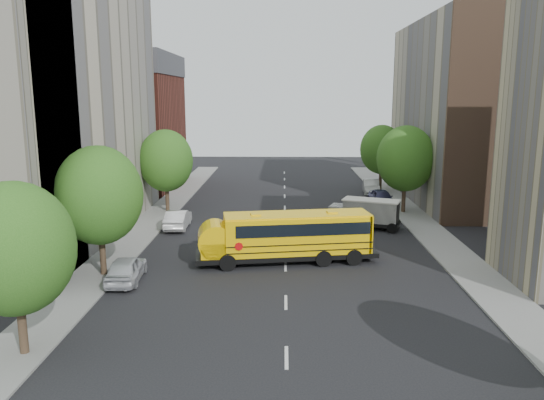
{
  "coord_description": "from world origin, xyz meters",
  "views": [
    {
      "loc": [
        -0.17,
        -34.37,
        10.71
      ],
      "look_at": [
        -0.94,
        2.0,
        3.54
      ],
      "focal_mm": 35.0,
      "sensor_mm": 36.0,
      "label": 1
    }
  ],
  "objects_px": {
    "safari_truck": "(366,213)",
    "school_bus": "(285,235)",
    "parked_car_0": "(126,269)",
    "parked_car_4": "(382,198)",
    "street_tree_0": "(15,249)",
    "street_tree_5": "(382,150)",
    "street_tree_1": "(99,195)",
    "parked_car_1": "(178,219)",
    "street_tree_4": "(406,159)",
    "street_tree_2": "(166,161)",
    "parked_car_5": "(371,187)"
  },
  "relations": [
    {
      "from": "street_tree_0",
      "to": "street_tree_4",
      "type": "height_order",
      "value": "street_tree_4"
    },
    {
      "from": "street_tree_0",
      "to": "street_tree_4",
      "type": "distance_m",
      "value": 35.61
    },
    {
      "from": "street_tree_4",
      "to": "street_tree_0",
      "type": "bearing_deg",
      "value": -128.16
    },
    {
      "from": "street_tree_1",
      "to": "school_bus",
      "type": "bearing_deg",
      "value": 14.85
    },
    {
      "from": "street_tree_5",
      "to": "parked_car_1",
      "type": "relative_size",
      "value": 1.61
    },
    {
      "from": "street_tree_2",
      "to": "parked_car_1",
      "type": "distance_m",
      "value": 7.72
    },
    {
      "from": "street_tree_4",
      "to": "safari_truck",
      "type": "bearing_deg",
      "value": -127.3
    },
    {
      "from": "street_tree_5",
      "to": "parked_car_4",
      "type": "distance_m",
      "value": 9.6
    },
    {
      "from": "street_tree_2",
      "to": "street_tree_5",
      "type": "height_order",
      "value": "street_tree_2"
    },
    {
      "from": "street_tree_5",
      "to": "street_tree_0",
      "type": "bearing_deg",
      "value": -118.81
    },
    {
      "from": "parked_car_5",
      "to": "parked_car_4",
      "type": "bearing_deg",
      "value": -84.44
    },
    {
      "from": "parked_car_0",
      "to": "parked_car_5",
      "type": "relative_size",
      "value": 0.94
    },
    {
      "from": "parked_car_0",
      "to": "parked_car_1",
      "type": "height_order",
      "value": "parked_car_1"
    },
    {
      "from": "street_tree_2",
      "to": "safari_truck",
      "type": "relative_size",
      "value": 1.29
    },
    {
      "from": "safari_truck",
      "to": "street_tree_1",
      "type": "bearing_deg",
      "value": -124.78
    },
    {
      "from": "street_tree_1",
      "to": "safari_truck",
      "type": "relative_size",
      "value": 1.33
    },
    {
      "from": "school_bus",
      "to": "street_tree_5",
      "type": "bearing_deg",
      "value": 58.63
    },
    {
      "from": "parked_car_1",
      "to": "parked_car_5",
      "type": "height_order",
      "value": "parked_car_5"
    },
    {
      "from": "street_tree_5",
      "to": "street_tree_1",
      "type": "bearing_deg",
      "value": -126.25
    },
    {
      "from": "street_tree_0",
      "to": "street_tree_4",
      "type": "xyz_separation_m",
      "value": [
        22.0,
        28.0,
        0.43
      ]
    },
    {
      "from": "parked_car_1",
      "to": "safari_truck",
      "type": "bearing_deg",
      "value": -179.97
    },
    {
      "from": "street_tree_2",
      "to": "parked_car_1",
      "type": "bearing_deg",
      "value": -70.44
    },
    {
      "from": "parked_car_0",
      "to": "parked_car_1",
      "type": "xyz_separation_m",
      "value": [
        0.53,
        12.77,
        0.0
      ]
    },
    {
      "from": "street_tree_1",
      "to": "street_tree_5",
      "type": "bearing_deg",
      "value": 53.75
    },
    {
      "from": "school_bus",
      "to": "parked_car_4",
      "type": "distance_m",
      "value": 20.84
    },
    {
      "from": "parked_car_0",
      "to": "street_tree_5",
      "type": "bearing_deg",
      "value": -126.79
    },
    {
      "from": "safari_truck",
      "to": "parked_car_1",
      "type": "xyz_separation_m",
      "value": [
        -15.42,
        -0.43,
        -0.51
      ]
    },
    {
      "from": "parked_car_1",
      "to": "parked_car_4",
      "type": "xyz_separation_m",
      "value": [
        18.4,
        9.54,
        0.03
      ]
    },
    {
      "from": "street_tree_0",
      "to": "parked_car_5",
      "type": "xyz_separation_m",
      "value": [
        20.6,
        37.77,
        -3.85
      ]
    },
    {
      "from": "street_tree_5",
      "to": "school_bus",
      "type": "distance_m",
      "value": 29.4
    },
    {
      "from": "street_tree_4",
      "to": "school_bus",
      "type": "height_order",
      "value": "street_tree_4"
    },
    {
      "from": "street_tree_0",
      "to": "parked_car_1",
      "type": "relative_size",
      "value": 1.59
    },
    {
      "from": "street_tree_4",
      "to": "parked_car_4",
      "type": "bearing_deg",
      "value": 112.7
    },
    {
      "from": "safari_truck",
      "to": "street_tree_2",
      "type": "bearing_deg",
      "value": -177.68
    },
    {
      "from": "street_tree_0",
      "to": "street_tree_5",
      "type": "relative_size",
      "value": 0.99
    },
    {
      "from": "street_tree_1",
      "to": "street_tree_5",
      "type": "relative_size",
      "value": 1.05
    },
    {
      "from": "street_tree_5",
      "to": "parked_car_0",
      "type": "relative_size",
      "value": 1.66
    },
    {
      "from": "parked_car_0",
      "to": "parked_car_4",
      "type": "distance_m",
      "value": 29.26
    },
    {
      "from": "street_tree_5",
      "to": "parked_car_4",
      "type": "height_order",
      "value": "street_tree_5"
    },
    {
      "from": "safari_truck",
      "to": "parked_car_0",
      "type": "relative_size",
      "value": 1.32
    },
    {
      "from": "parked_car_0",
      "to": "parked_car_4",
      "type": "relative_size",
      "value": 0.96
    },
    {
      "from": "safari_truck",
      "to": "school_bus",
      "type": "bearing_deg",
      "value": -105.09
    },
    {
      "from": "parked_car_4",
      "to": "parked_car_5",
      "type": "xyz_separation_m",
      "value": [
        0.0,
        6.42,
        -0.01
      ]
    },
    {
      "from": "street_tree_0",
      "to": "parked_car_5",
      "type": "bearing_deg",
      "value": 61.39
    },
    {
      "from": "street_tree_2",
      "to": "parked_car_4",
      "type": "relative_size",
      "value": 1.65
    },
    {
      "from": "parked_car_1",
      "to": "street_tree_1",
      "type": "bearing_deg",
      "value": 77.87
    },
    {
      "from": "street_tree_0",
      "to": "safari_truck",
      "type": "height_order",
      "value": "street_tree_0"
    },
    {
      "from": "street_tree_4",
      "to": "parked_car_5",
      "type": "bearing_deg",
      "value": 98.16
    },
    {
      "from": "parked_car_0",
      "to": "parked_car_4",
      "type": "xyz_separation_m",
      "value": [
        18.93,
        22.31,
        0.03
      ]
    },
    {
      "from": "parked_car_4",
      "to": "parked_car_0",
      "type": "bearing_deg",
      "value": -136.08
    }
  ]
}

